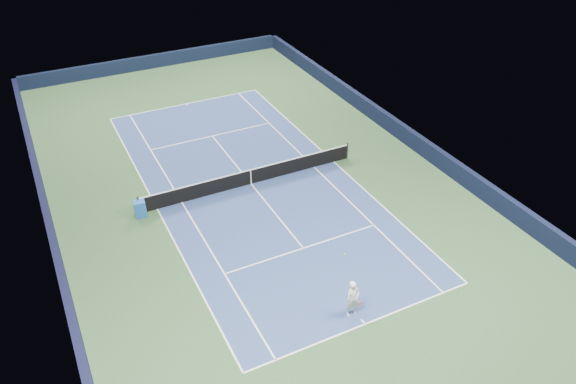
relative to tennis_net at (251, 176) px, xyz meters
name	(u,v)px	position (x,y,z in m)	size (l,w,h in m)	color
ground	(251,184)	(0.00, 0.00, -0.50)	(40.00, 40.00, 0.00)	#2B4C29
wall_far	(156,61)	(0.00, 19.82, 0.05)	(22.00, 0.35, 1.10)	black
wall_right	(406,135)	(10.82, 0.00, 0.05)	(0.35, 40.00, 1.10)	black
wall_left	(50,228)	(-10.82, 0.00, 0.05)	(0.35, 40.00, 1.10)	black
court_surface	(251,184)	(0.00, 0.00, -0.50)	(10.97, 23.77, 0.01)	navy
baseline_far	(186,104)	(0.00, 11.88, -0.50)	(10.97, 0.08, 0.00)	white
baseline_near	(365,324)	(0.00, -11.88, -0.50)	(10.97, 0.08, 0.00)	white
sideline_doubles_right	(334,162)	(5.49, 0.00, -0.50)	(0.08, 23.77, 0.00)	white
sideline_doubles_left	(157,209)	(-5.49, 0.00, -0.50)	(0.08, 23.77, 0.00)	white
sideline_singles_right	(314,167)	(4.12, 0.00, -0.50)	(0.08, 23.77, 0.00)	white
sideline_singles_left	(182,202)	(-4.12, 0.00, -0.50)	(0.08, 23.77, 0.00)	white
service_line_far	(212,136)	(0.00, 6.40, -0.50)	(8.23, 0.08, 0.00)	white
service_line_near	(303,248)	(0.00, -6.40, -0.50)	(8.23, 0.08, 0.00)	white
center_service_line	(251,184)	(0.00, 0.00, -0.50)	(0.08, 12.80, 0.00)	white
center_mark_far	(187,105)	(0.00, 11.73, -0.50)	(0.08, 0.30, 0.00)	white
center_mark_near	(363,322)	(0.00, -11.73, -0.50)	(0.08, 0.30, 0.00)	white
tennis_net	(251,176)	(0.00, 0.00, 0.00)	(12.90, 0.10, 1.07)	black
sponsor_cube	(140,209)	(-6.40, -0.21, -0.04)	(0.63, 0.57, 0.93)	#1C52AA
tennis_player	(353,299)	(-0.18, -11.12, 0.38)	(0.82, 1.28, 2.53)	white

